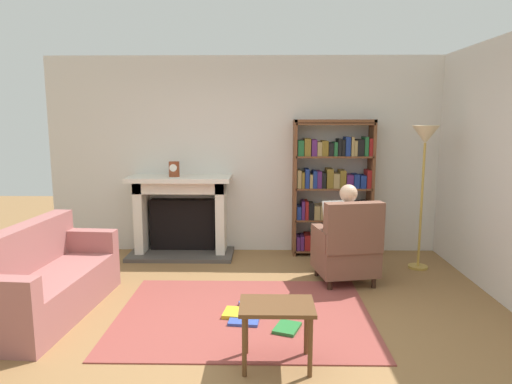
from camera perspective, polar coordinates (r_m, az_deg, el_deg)
name	(u,v)px	position (r m, az deg, el deg)	size (l,w,h in m)	color
ground	(243,329)	(4.25, -1.69, -16.79)	(14.00, 14.00, 0.00)	olive
back_wall	(250,155)	(6.39, -0.70, 4.59)	(5.60, 0.10, 2.70)	silver
side_wall_right	(486,165)	(5.66, 26.83, 3.01)	(0.10, 5.20, 2.70)	silver
area_rug	(244,315)	(4.52, -1.51, -15.05)	(2.40, 1.80, 0.01)	brown
fireplace	(182,213)	(6.35, -9.27, -2.59)	(1.41, 0.64, 1.09)	#4C4742
mantel_clock	(174,169)	(6.17, -10.19, 2.84)	(0.14, 0.14, 0.20)	brown
bookshelf	(333,190)	(6.30, 9.60, 0.31)	(1.07, 0.32, 1.85)	brown
armchair_reading	(347,247)	(5.27, 11.33, -6.81)	(0.75, 0.73, 0.97)	#331E14
seated_reader	(344,228)	(5.33, 10.95, -4.44)	(0.42, 0.58, 1.14)	silver
sofa_floral	(43,282)	(4.88, -25.04, -10.13)	(0.85, 1.75, 0.85)	#A05F5C
side_table	(277,314)	(3.54, 2.62, -15.02)	(0.56, 0.39, 0.49)	brown
scattered_books	(253,317)	(4.41, -0.36, -15.37)	(0.74, 0.75, 0.04)	#334CA5
floor_lamp	(425,148)	(5.89, 20.34, 5.19)	(0.32, 0.32, 1.78)	#B7933F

